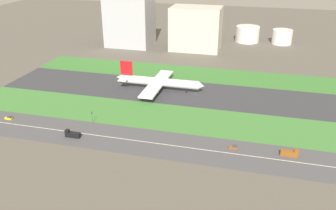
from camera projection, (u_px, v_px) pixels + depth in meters
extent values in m
plane|color=#5B564C|center=(195.00, 94.00, 250.72)|extent=(800.00, 800.00, 0.00)
cube|color=#38383D|center=(195.00, 94.00, 250.70)|extent=(280.00, 46.00, 0.10)
cube|color=#3D7A33|center=(205.00, 75.00, 286.85)|extent=(280.00, 36.00, 0.10)
cube|color=#427F38|center=(183.00, 119.00, 214.56)|extent=(280.00, 36.00, 0.10)
cube|color=#4C4C4F|center=(170.00, 145.00, 186.34)|extent=(280.00, 28.00, 0.10)
cube|color=silver|center=(170.00, 145.00, 186.32)|extent=(266.00, 0.50, 0.01)
cylinder|color=white|center=(160.00, 82.00, 254.15)|extent=(56.00, 6.00, 6.00)
cone|color=white|center=(201.00, 86.00, 247.22)|extent=(4.00, 5.70, 5.70)
cone|color=white|center=(120.00, 77.00, 260.86)|extent=(5.00, 5.40, 5.40)
cube|color=red|center=(126.00, 68.00, 256.63)|extent=(9.00, 0.80, 11.00)
cube|color=white|center=(125.00, 78.00, 259.74)|extent=(6.00, 16.00, 0.60)
cube|color=white|center=(163.00, 76.00, 268.33)|extent=(10.00, 26.00, 1.00)
cylinder|color=gray|center=(162.00, 82.00, 263.71)|extent=(5.00, 3.20, 3.20)
cube|color=white|center=(151.00, 91.00, 241.88)|extent=(10.00, 26.00, 1.00)
cylinder|color=gray|center=(155.00, 91.00, 247.84)|extent=(5.00, 3.20, 3.20)
cylinder|color=black|center=(187.00, 91.00, 251.51)|extent=(1.00, 1.00, 3.20)
cylinder|color=black|center=(156.00, 86.00, 260.05)|extent=(1.00, 1.00, 3.20)
cylinder|color=black|center=(153.00, 89.00, 253.88)|extent=(1.00, 1.00, 3.20)
cube|color=brown|center=(233.00, 148.00, 182.99)|extent=(4.40, 1.80, 1.10)
cube|color=#333D4C|center=(235.00, 146.00, 182.39)|extent=(2.20, 1.66, 0.90)
cube|color=brown|center=(289.00, 153.00, 176.33)|extent=(8.40, 2.50, 2.80)
cube|color=brown|center=(297.00, 151.00, 174.77)|extent=(2.00, 2.30, 1.20)
cube|color=yellow|center=(9.00, 118.00, 213.88)|extent=(4.40, 1.80, 1.10)
cube|color=#333D4C|center=(9.00, 117.00, 213.28)|extent=(2.20, 1.66, 0.90)
cube|color=black|center=(73.00, 135.00, 193.58)|extent=(8.40, 2.50, 2.80)
cube|color=black|center=(67.00, 131.00, 193.50)|extent=(2.00, 2.30, 1.20)
cylinder|color=#4C4C51|center=(92.00, 118.00, 208.09)|extent=(0.24, 0.24, 6.00)
cube|color=black|center=(92.00, 113.00, 206.61)|extent=(0.36, 0.36, 1.20)
sphere|color=#19D826|center=(92.00, 113.00, 206.31)|extent=(0.24, 0.24, 0.24)
cube|color=#B2B2B7|center=(130.00, 19.00, 360.91)|extent=(44.52, 35.44, 53.91)
cube|color=beige|center=(196.00, 29.00, 347.70)|extent=(48.22, 30.76, 41.57)
cylinder|color=silver|center=(247.00, 34.00, 381.40)|extent=(24.86, 24.86, 16.56)
cylinder|color=silver|center=(282.00, 37.00, 373.50)|extent=(20.57, 20.57, 14.85)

